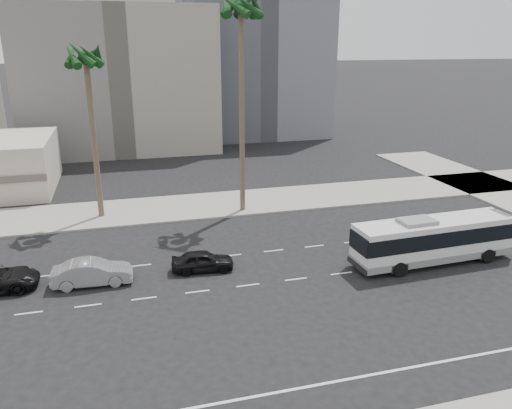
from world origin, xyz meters
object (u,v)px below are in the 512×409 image
object	(u,v)px
car_a	(203,261)
car_b	(92,273)
palm_near	(241,13)
palm_mid	(86,62)
city_bus	(434,239)

from	to	relation	value
car_a	car_b	bearing A→B (deg)	96.16
palm_near	palm_mid	world-z (taller)	palm_near
city_bus	car_b	size ratio (longest dim) A/B	2.38
city_bus	palm_near	xyz separation A→B (m)	(-9.35, 13.32, 14.10)
car_b	city_bus	bearing A→B (deg)	-94.66
palm_near	palm_mid	size ratio (longest dim) A/B	1.27
car_b	palm_near	world-z (taller)	palm_near
car_b	palm_near	bearing A→B (deg)	-45.38
car_b	palm_near	distance (m)	21.88
car_a	palm_near	world-z (taller)	palm_near
car_a	palm_near	xyz separation A→B (m)	(5.21, 10.59, 15.08)
car_a	palm_mid	size ratio (longest dim) A/B	0.28
city_bus	palm_mid	size ratio (longest dim) A/B	0.80
city_bus	car_a	distance (m)	14.84
car_a	car_b	world-z (taller)	car_b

